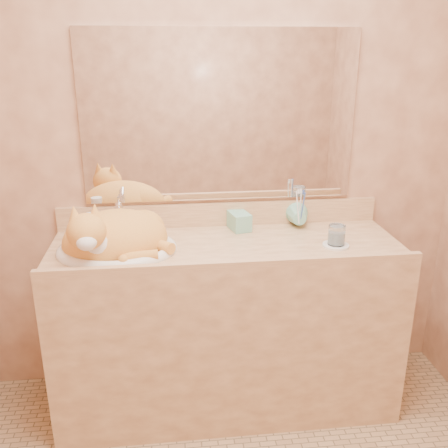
{
  "coord_description": "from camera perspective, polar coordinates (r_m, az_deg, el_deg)",
  "views": [
    {
      "loc": [
        -0.26,
        -1.38,
        1.7
      ],
      "look_at": [
        -0.01,
        0.7,
        0.96
      ],
      "focal_mm": 40.0,
      "sensor_mm": 36.0,
      "label": 1
    }
  ],
  "objects": [
    {
      "name": "faucet",
      "position": [
        2.42,
        -11.83,
        0.7
      ],
      "size": [
        0.05,
        0.13,
        0.18
      ],
      "primitive_type": null,
      "rotation": [
        0.0,
        0.0,
        -0.07
      ],
      "color": "silver",
      "rests_on": "vanity_counter"
    },
    {
      "name": "sink_basin",
      "position": [
        2.23,
        -12.22,
        -1.11
      ],
      "size": [
        0.56,
        0.49,
        0.16
      ],
      "primitive_type": null,
      "rotation": [
        0.0,
        0.0,
        -0.12
      ],
      "color": "white",
      "rests_on": "vanity_counter"
    },
    {
      "name": "toothbrush_cup",
      "position": [
        2.47,
        8.64,
        0.46
      ],
      "size": [
        0.12,
        0.12,
        0.1
      ],
      "primitive_type": "imported",
      "rotation": [
        0.0,
        0.0,
        -0.1
      ],
      "color": "#77BFA5",
      "rests_on": "vanity_counter"
    },
    {
      "name": "soap_dispenser",
      "position": [
        2.39,
        2.35,
        1.08
      ],
      "size": [
        0.11,
        0.11,
        0.19
      ],
      "primitive_type": "imported",
      "rotation": [
        0.0,
        0.0,
        0.24
      ],
      "color": "#77BFA5",
      "rests_on": "vanity_counter"
    },
    {
      "name": "water_glass",
      "position": [
        2.3,
        12.75,
        -1.23
      ],
      "size": [
        0.08,
        0.08,
        0.09
      ],
      "primitive_type": "cylinder",
      "color": "silver",
      "rests_on": "saucer"
    },
    {
      "name": "saucer",
      "position": [
        2.32,
        12.66,
        -2.39
      ],
      "size": [
        0.12,
        0.12,
        0.01
      ],
      "primitive_type": "cylinder",
      "color": "white",
      "rests_on": "vanity_counter"
    },
    {
      "name": "vanity_counter",
      "position": [
        2.47,
        0.29,
        -11.54
      ],
      "size": [
        1.6,
        0.55,
        0.85
      ],
      "primitive_type": null,
      "color": "#A07047",
      "rests_on": "floor"
    },
    {
      "name": "cat",
      "position": [
        2.22,
        -12.6,
        -1.18
      ],
      "size": [
        0.55,
        0.49,
        0.26
      ],
      "primitive_type": null,
      "rotation": [
        0.0,
        0.0,
        0.25
      ],
      "color": "orange",
      "rests_on": "sink_basin"
    },
    {
      "name": "toothbrushes",
      "position": [
        2.45,
        8.73,
        2.06
      ],
      "size": [
        0.03,
        0.03,
        0.21
      ],
      "primitive_type": null,
      "color": "white",
      "rests_on": "toothbrush_cup"
    },
    {
      "name": "mirror",
      "position": [
        2.4,
        -0.45,
        12.08
      ],
      "size": [
        1.3,
        0.02,
        0.8
      ],
      "primitive_type": "cube",
      "color": "white",
      "rests_on": "wall_back"
    },
    {
      "name": "wall_back",
      "position": [
        2.43,
        -0.47,
        8.85
      ],
      "size": [
        2.4,
        0.02,
        2.5
      ],
      "primitive_type": "cube",
      "color": "#925D42",
      "rests_on": "ground"
    },
    {
      "name": "lotion_bottle",
      "position": [
        2.38,
        -15.03,
        -0.39
      ],
      "size": [
        0.05,
        0.05,
        0.13
      ],
      "primitive_type": "cylinder",
      "color": "white",
      "rests_on": "vanity_counter"
    }
  ]
}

